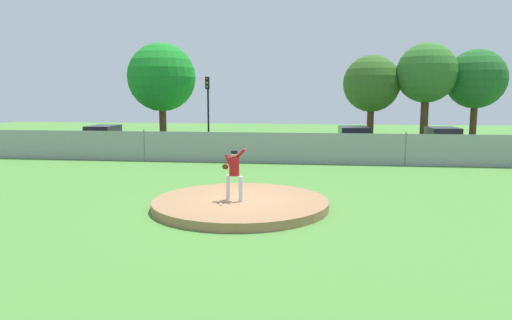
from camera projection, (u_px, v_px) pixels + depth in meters
name	position (u px, v px, depth m)	size (l,w,h in m)	color
ground_plane	(262.00, 176.00, 20.53)	(80.00, 80.00, 0.00)	#4C8438
asphalt_strip	(277.00, 153.00, 28.88)	(44.00, 7.00, 0.01)	#2B2B2D
pitchers_mound	(241.00, 204.00, 14.61)	(5.64, 5.64, 0.28)	#99704C
pitcher_youth	(234.00, 170.00, 14.29)	(0.80, 0.33, 1.69)	silver
baseball	(221.00, 204.00, 13.75)	(0.07, 0.07, 0.07)	white
chainlink_fence	(270.00, 148.00, 24.35)	(35.16, 0.07, 1.75)	gray
parked_car_charcoal	(104.00, 139.00, 30.00)	(1.98, 4.62, 1.68)	#232328
parked_car_navy	(353.00, 141.00, 27.75)	(2.02, 4.79, 1.75)	#161E4C
parked_car_champagne	(442.00, 142.00, 27.81)	(1.88, 4.24, 1.69)	tan
traffic_light_near	(208.00, 99.00, 33.41)	(0.28, 0.46, 5.00)	black
tree_broad_right	(162.00, 78.00, 36.58)	(5.46, 5.46, 7.83)	#4C331E
tree_slender_far	(372.00, 84.00, 36.18)	(4.50, 4.50, 6.84)	#4C331E
tree_tall_centre	(426.00, 73.00, 34.65)	(4.54, 4.54, 7.62)	#4C331E
tree_broad_left	(476.00, 79.00, 34.64)	(4.48, 4.48, 7.14)	#4C331E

